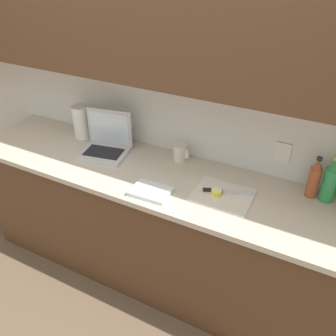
# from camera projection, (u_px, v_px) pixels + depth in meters

# --- Properties ---
(ground_plane) EXTENTS (12.00, 12.00, 0.00)m
(ground_plane) POSITION_uv_depth(u_px,v_px,m) (152.00, 269.00, 2.68)
(ground_plane) COLOR brown
(ground_plane) RESTS_ON ground
(wall_back) EXTENTS (5.20, 0.38, 2.60)m
(wall_back) POSITION_uv_depth(u_px,v_px,m) (165.00, 52.00, 2.01)
(wall_back) COLOR white
(wall_back) RESTS_ON ground_plane
(counter_unit) EXTENTS (2.53, 0.61, 0.88)m
(counter_unit) POSITION_uv_depth(u_px,v_px,m) (147.00, 223.00, 2.45)
(counter_unit) COLOR brown
(counter_unit) RESTS_ON ground_plane
(laptop) EXTENTS (0.35, 0.31, 0.27)m
(laptop) POSITION_uv_depth(u_px,v_px,m) (106.00, 143.00, 2.38)
(laptop) COLOR silver
(laptop) RESTS_ON counter_unit
(cutting_board) EXTENTS (0.33, 0.26, 0.01)m
(cutting_board) POSITION_uv_depth(u_px,v_px,m) (223.00, 195.00, 2.00)
(cutting_board) COLOR silver
(cutting_board) RESTS_ON counter_unit
(knife) EXTENTS (0.29, 0.14, 0.02)m
(knife) POSITION_uv_depth(u_px,v_px,m) (220.00, 191.00, 2.01)
(knife) COLOR silver
(knife) RESTS_ON cutting_board
(lemon_half_cut) EXTENTS (0.06, 0.06, 0.03)m
(lemon_half_cut) POSITION_uv_depth(u_px,v_px,m) (216.00, 192.00, 1.99)
(lemon_half_cut) COLOR yellow
(lemon_half_cut) RESTS_ON cutting_board
(bottle_green_soda) EXTENTS (0.06, 0.06, 0.25)m
(bottle_green_soda) POSITION_uv_depth(u_px,v_px,m) (314.00, 179.00, 1.94)
(bottle_green_soda) COLOR #A34C2D
(bottle_green_soda) RESTS_ON counter_unit
(bottle_oil_tall) EXTENTS (0.08, 0.08, 0.28)m
(bottle_oil_tall) POSITION_uv_depth(u_px,v_px,m) (331.00, 181.00, 1.90)
(bottle_oil_tall) COLOR #2D934C
(bottle_oil_tall) RESTS_ON counter_unit
(measuring_cup) EXTENTS (0.11, 0.09, 0.11)m
(measuring_cup) POSITION_uv_depth(u_px,v_px,m) (180.00, 153.00, 2.29)
(measuring_cup) COLOR silver
(measuring_cup) RESTS_ON counter_unit
(paper_towel_roll) EXTENTS (0.12, 0.12, 0.24)m
(paper_towel_roll) POSITION_uv_depth(u_px,v_px,m) (82.00, 122.00, 2.53)
(paper_towel_roll) COLOR white
(paper_towel_roll) RESTS_ON counter_unit
(dish_towel) EXTENTS (0.23, 0.17, 0.02)m
(dish_towel) POSITION_uv_depth(u_px,v_px,m) (151.00, 192.00, 2.01)
(dish_towel) COLOR white
(dish_towel) RESTS_ON counter_unit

